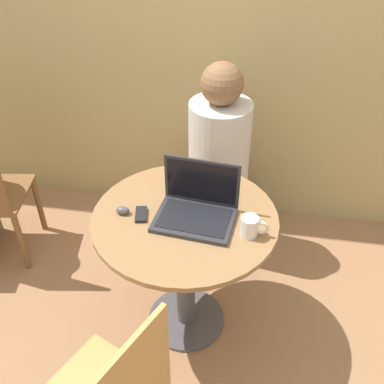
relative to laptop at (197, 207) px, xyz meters
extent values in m
plane|color=#9E704C|center=(-0.05, -0.01, -0.79)|extent=(12.00, 12.00, 0.00)
cube|color=tan|center=(-0.05, 1.03, 0.51)|extent=(7.00, 0.05, 2.60)
cylinder|color=#4C4C51|center=(-0.05, -0.01, -0.78)|extent=(0.41, 0.41, 0.02)
cylinder|color=#4C4C51|center=(-0.05, -0.01, -0.42)|extent=(0.09, 0.09, 0.69)
cylinder|color=olive|center=(-0.05, -0.01, -0.06)|extent=(0.83, 0.83, 0.02)
cube|color=#2D2D33|center=(0.00, -0.04, -0.04)|extent=(0.36, 0.28, 0.02)
cube|color=black|center=(0.00, -0.04, -0.03)|extent=(0.32, 0.23, 0.00)
cube|color=#2D2D33|center=(0.01, 0.08, 0.08)|extent=(0.34, 0.04, 0.22)
cube|color=black|center=(0.01, 0.08, 0.08)|extent=(0.31, 0.03, 0.20)
cube|color=black|center=(-0.24, -0.04, -0.04)|extent=(0.07, 0.11, 0.02)
ellipsoid|color=#4C4C51|center=(-0.33, -0.04, -0.03)|extent=(0.06, 0.04, 0.04)
cylinder|color=white|center=(0.24, -0.08, 0.00)|extent=(0.08, 0.08, 0.09)
torus|color=white|center=(0.29, -0.08, 0.00)|extent=(0.06, 0.01, 0.06)
cylinder|color=tan|center=(-0.34, -0.50, -0.57)|extent=(0.04, 0.04, 0.42)
cube|color=brown|center=(0.02, 0.77, -0.57)|extent=(0.34, 0.49, 0.43)
cylinder|color=beige|center=(0.02, 0.65, -0.08)|extent=(0.35, 0.35, 0.54)
sphere|color=brown|center=(0.02, 0.65, 0.30)|extent=(0.23, 0.23, 0.23)
cylinder|color=brown|center=(-1.12, 0.56, -0.58)|extent=(0.04, 0.04, 0.41)
cylinder|color=brown|center=(-1.07, 0.21, -0.58)|extent=(0.04, 0.04, 0.41)
camera|label=1|loc=(0.23, -1.51, 1.24)|focal=42.00mm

